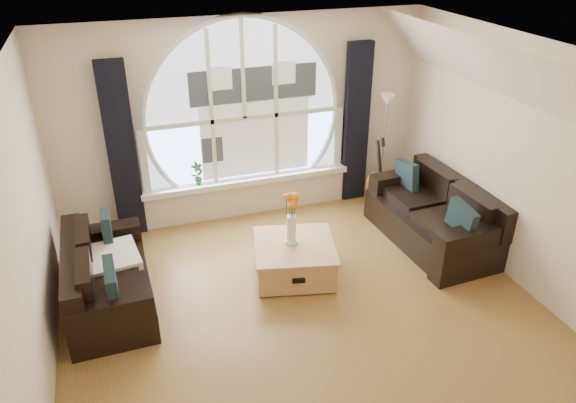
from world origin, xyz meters
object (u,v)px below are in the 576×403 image
object	(u,v)px
sofa_right	(433,214)
potted_plant	(197,174)
floor_lamp	(383,149)
guitar	(376,170)
sofa_left	(107,273)
vase_flowers	(291,213)
coffee_chest	(294,258)

from	to	relation	value
sofa_right	potted_plant	xyz separation A→B (m)	(-2.71, 1.50, 0.31)
sofa_right	floor_lamp	bearing A→B (deg)	89.63
floor_lamp	guitar	world-z (taller)	floor_lamp
floor_lamp	potted_plant	distance (m)	2.66
sofa_left	sofa_right	bearing A→B (deg)	-0.73
sofa_right	floor_lamp	world-z (taller)	floor_lamp
vase_flowers	potted_plant	bearing A→B (deg)	116.50
sofa_left	guitar	xyz separation A→B (m)	(3.77, 1.20, 0.13)
coffee_chest	vase_flowers	xyz separation A→B (m)	(-0.02, 0.05, 0.57)
potted_plant	sofa_left	bearing A→B (deg)	-129.94
guitar	potted_plant	bearing A→B (deg)	154.64
floor_lamp	coffee_chest	bearing A→B (deg)	-142.21
guitar	potted_plant	xyz separation A→B (m)	(-2.51, 0.31, 0.18)
sofa_left	vase_flowers	distance (m)	2.09
floor_lamp	sofa_right	bearing A→B (deg)	-87.17
coffee_chest	vase_flowers	world-z (taller)	vase_flowers
coffee_chest	potted_plant	world-z (taller)	potted_plant
coffee_chest	guitar	distance (m)	2.17
vase_flowers	floor_lamp	distance (m)	2.32
sofa_left	sofa_right	distance (m)	3.97
sofa_right	coffee_chest	distance (m)	1.92
coffee_chest	potted_plant	xyz separation A→B (m)	(-0.80, 1.63, 0.49)
coffee_chest	guitar	bearing A→B (deg)	50.76
sofa_left	vase_flowers	world-z (taller)	vase_flowers
vase_flowers	floor_lamp	world-z (taller)	floor_lamp
sofa_left	floor_lamp	size ratio (longest dim) A/B	1.04
sofa_left	potted_plant	xyz separation A→B (m)	(1.26, 1.51, 0.31)
sofa_left	potted_plant	size ratio (longest dim) A/B	5.07
vase_flowers	sofa_left	bearing A→B (deg)	178.23
sofa_right	floor_lamp	xyz separation A→B (m)	(-0.06, 1.30, 0.40)
sofa_right	floor_lamp	size ratio (longest dim) A/B	1.16
sofa_right	potted_plant	size ratio (longest dim) A/B	5.66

